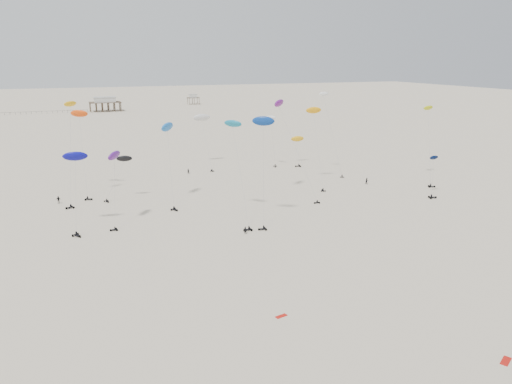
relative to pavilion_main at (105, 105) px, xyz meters
name	(u,v)px	position (x,y,z in m)	size (l,w,h in m)	color
ground_plane	(162,144)	(10.00, -150.00, -4.22)	(900.00, 900.00, 0.00)	beige
pavilion_main	(105,105)	(0.00, 0.00, 0.00)	(21.00, 13.00, 9.80)	brown
pavilion_small	(193,100)	(70.00, 30.00, -0.74)	(9.00, 7.00, 8.00)	brown
pier_fence	(23,113)	(-52.00, 0.00, -3.45)	(80.20, 0.20, 1.50)	black
rig_0	(121,167)	(-15.78, -231.49, 4.36)	(8.31, 4.46, 11.87)	black
rig_1	(331,125)	(49.24, -225.39, 11.45)	(4.65, 11.28, 26.03)	black
rig_2	(70,144)	(-27.53, -229.20, 10.68)	(5.75, 13.82, 26.01)	black
rig_3	(272,131)	(36.55, -208.55, 8.06)	(3.95, 4.92, 17.51)	black
rig_4	(75,171)	(-27.23, -251.78, 8.44)	(5.50, 10.04, 17.06)	black
rig_5	(168,138)	(-4.39, -238.04, 12.31)	(5.21, 14.22, 21.12)	black
rig_6	(429,134)	(72.15, -243.77, 9.94)	(9.48, 13.90, 23.84)	black
rig_7	(298,144)	(47.02, -206.81, 2.48)	(6.50, 9.19, 10.60)	black
rig_8	(283,114)	(25.29, -242.24, 17.52)	(8.53, 16.19, 27.02)	black
rig_9	(433,182)	(61.56, -259.26, -0.13)	(5.56, 5.69, 10.71)	black
rig_10	(236,147)	(7.34, -256.49, 12.30)	(4.76, 16.82, 24.14)	black
rig_11	(263,138)	(11.71, -261.96, 14.77)	(6.40, 9.62, 23.80)	black
rig_12	(81,128)	(-24.34, -219.23, 13.36)	(5.40, 15.66, 23.59)	black
rig_13	(202,122)	(16.19, -195.08, 10.41)	(5.98, 16.83, 20.50)	black
rig_14	(315,123)	(39.15, -234.07, 13.51)	(5.77, 14.01, 23.41)	black
rig_15	(114,164)	(-19.19, -251.75, 9.36)	(4.74, 8.80, 16.62)	black
spectator_0	(245,234)	(5.00, -268.62, -4.22)	(0.68, 0.47, 1.88)	black
spectator_1	(367,184)	(52.99, -241.38, -4.22)	(1.09, 0.63, 2.23)	black
spectator_2	(59,203)	(-31.64, -229.97, -4.22)	(1.35, 0.73, 2.29)	black
spectator_3	(188,174)	(7.31, -209.03, -4.22)	(0.72, 0.50, 1.98)	black
grounded_kite_a	(506,361)	(19.12, -323.19, -4.22)	(2.20, 0.90, 0.08)	#BB130B
grounded_kite_b	(281,316)	(-2.09, -303.16, -4.22)	(1.80, 0.70, 0.07)	red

